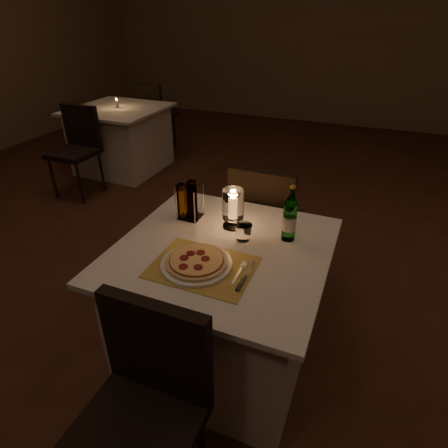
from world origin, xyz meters
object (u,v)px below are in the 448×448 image
at_px(chair_far, 264,216).
at_px(plate, 197,264).
at_px(chair_near, 145,396).
at_px(tumbler, 243,232).
at_px(main_table, 223,305).
at_px(water_bottle, 290,218).
at_px(hurricane_candle, 233,206).
at_px(pizza, 196,261).
at_px(neighbor_table_left, 122,139).

xyz_separation_m(chair_far, plate, (-0.05, -0.89, 0.20)).
xyz_separation_m(chair_near, tumbler, (0.07, 0.82, 0.23)).
distance_m(main_table, chair_far, 0.74).
xyz_separation_m(chair_near, water_bottle, (0.27, 0.91, 0.31)).
distance_m(tumbler, hurricane_candle, 0.16).
bearing_deg(water_bottle, main_table, -144.29).
bearing_deg(pizza, hurricane_candle, 86.27).
relative_size(pizza, neighbor_table_left, 0.28).
bearing_deg(chair_near, main_table, 90.00).
xyz_separation_m(chair_far, hurricane_candle, (-0.03, -0.51, 0.31)).
bearing_deg(tumbler, plate, -112.87).
distance_m(main_table, tumbler, 0.43).
relative_size(hurricane_candle, neighbor_table_left, 0.21).
distance_m(tumbler, neighbor_table_left, 3.13).
xyz_separation_m(main_table, chair_far, (0.00, 0.71, 0.18)).
distance_m(pizza, water_bottle, 0.50).
height_order(tumbler, neighbor_table_left, tumbler).
relative_size(chair_far, tumbler, 10.37).
relative_size(pizza, water_bottle, 0.97).
xyz_separation_m(main_table, pizza, (-0.05, -0.18, 0.39)).
relative_size(plate, tumbler, 3.69).
xyz_separation_m(chair_far, neighbor_table_left, (-2.21, 1.48, -0.18)).
bearing_deg(chair_far, pizza, -93.21).
bearing_deg(pizza, plate, 37.49).
bearing_deg(pizza, main_table, 74.42).
height_order(chair_near, tumbler, chair_near).
bearing_deg(plate, neighbor_table_left, 132.30).
distance_m(water_bottle, neighbor_table_left, 3.23).
bearing_deg(hurricane_candle, main_table, -82.96).
height_order(tumbler, water_bottle, water_bottle).
height_order(chair_near, pizza, chair_near).
height_order(chair_near, neighbor_table_left, chair_near).
bearing_deg(water_bottle, pizza, -130.61).
bearing_deg(tumbler, chair_far, 96.44).
height_order(water_bottle, hurricane_candle, water_bottle).
bearing_deg(water_bottle, chair_far, 117.64).
xyz_separation_m(main_table, plate, (-0.05, -0.18, 0.38)).
height_order(main_table, chair_near, chair_near).
relative_size(plate, hurricane_candle, 1.51).
height_order(chair_near, chair_far, same).
distance_m(plate, water_bottle, 0.51).
bearing_deg(plate, water_bottle, 49.40).
distance_m(plate, tumbler, 0.31).
height_order(plate, pizza, pizza).
xyz_separation_m(main_table, chair_near, (0.00, -0.71, 0.18)).
relative_size(pizza, tumbler, 3.23).
bearing_deg(hurricane_candle, pizza, -93.73).
bearing_deg(hurricane_candle, chair_far, 87.18).
bearing_deg(chair_near, tumbler, 85.16).
height_order(main_table, plate, plate).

